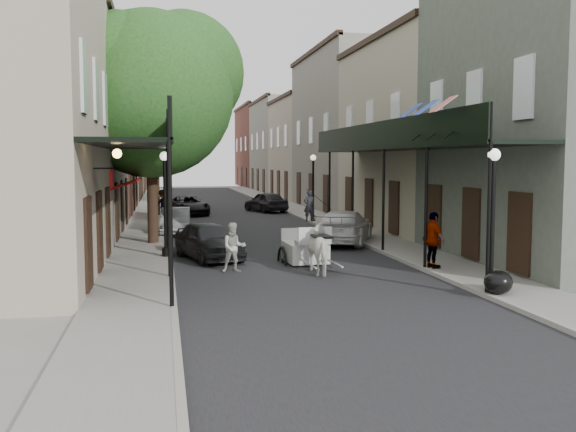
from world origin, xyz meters
name	(u,v)px	position (x,y,z in m)	size (l,w,h in m)	color
ground	(318,288)	(0.00, 0.00, 0.00)	(140.00, 140.00, 0.00)	gray
road	(237,221)	(0.00, 20.00, 0.01)	(8.00, 90.00, 0.01)	black
sidewalk_left	(149,221)	(-5.00, 20.00, 0.06)	(2.20, 90.00, 0.12)	gray
sidewalk_right	(320,218)	(5.00, 20.00, 0.06)	(2.20, 90.00, 0.12)	gray
building_row_left	(98,136)	(-8.60, 30.00, 5.25)	(5.00, 80.00, 10.50)	#A19481
building_row_right	(335,137)	(8.60, 30.00, 5.25)	(5.00, 80.00, 10.50)	gray
gallery_left	(145,146)	(-4.79, 6.98, 4.05)	(2.20, 18.05, 4.88)	black
gallery_right	(395,147)	(4.79, 6.98, 4.05)	(2.20, 18.05, 4.88)	black
tree_near	(161,88)	(-4.20, 10.18, 6.49)	(7.31, 6.80, 9.63)	#382619
tree_far	(161,123)	(-4.25, 24.18, 5.84)	(6.45, 6.00, 8.61)	#382619
lamppost_right_near	(492,218)	(4.10, -2.00, 2.05)	(0.32, 0.32, 3.71)	black
lamppost_left	(165,202)	(-4.10, 6.00, 2.05)	(0.32, 0.32, 3.71)	black
lamppost_right_far	(313,187)	(4.10, 18.00, 2.05)	(0.32, 0.32, 3.71)	black
horse	(322,249)	(0.68, 2.21, 0.76)	(0.82, 1.81, 1.53)	white
carriage	(302,233)	(0.56, 4.59, 0.99)	(1.66, 2.32, 2.56)	black
pedestrian_walking	(234,247)	(-2.00, 3.00, 0.79)	(0.76, 0.60, 1.57)	#B0B1A7
pedestrian_sidewalk_left	(163,204)	(-4.20, 21.28, 0.96)	(1.09, 0.63, 1.69)	gray
pedestrian_sidewalk_right	(433,240)	(4.20, 1.83, 1.01)	(1.05, 0.44, 1.79)	gray
car_left_near	(209,240)	(-2.60, 5.79, 0.67)	(1.59, 3.96, 1.35)	black
car_left_mid	(176,221)	(-3.60, 14.00, 0.63)	(1.32, 3.80, 1.25)	#A0A0A6
car_left_far	(188,205)	(-2.60, 24.58, 0.62)	(2.07, 4.48, 1.25)	black
car_right_near	(344,227)	(3.34, 9.00, 0.71)	(1.99, 4.88, 1.42)	silver
car_right_far	(266,202)	(2.70, 26.12, 0.70)	(1.66, 4.12, 1.40)	black
trash_bags	(499,282)	(4.32, -2.03, 0.41)	(0.98, 1.13, 0.61)	black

